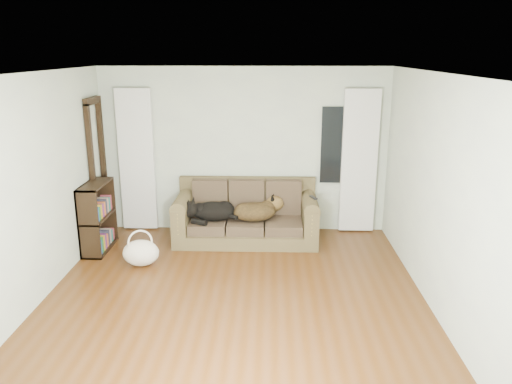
{
  "coord_description": "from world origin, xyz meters",
  "views": [
    {
      "loc": [
        0.41,
        -5.24,
        2.83
      ],
      "look_at": [
        0.21,
        1.6,
        0.88
      ],
      "focal_mm": 35.0,
      "sensor_mm": 36.0,
      "label": 1
    }
  ],
  "objects_px": {
    "bookshelf": "(98,217)",
    "sofa": "(246,212)",
    "dog_black_lab": "(211,212)",
    "tote_bag": "(141,254)",
    "dog_shepherd": "(257,211)"
  },
  "relations": [
    {
      "from": "bookshelf",
      "to": "dog_shepherd",
      "type": "bearing_deg",
      "value": 16.14
    },
    {
      "from": "dog_black_lab",
      "to": "dog_shepherd",
      "type": "distance_m",
      "value": 0.7
    },
    {
      "from": "tote_bag",
      "to": "bookshelf",
      "type": "xyz_separation_m",
      "value": [
        -0.75,
        0.55,
        0.34
      ]
    },
    {
      "from": "tote_bag",
      "to": "bookshelf",
      "type": "distance_m",
      "value": 1.0
    },
    {
      "from": "dog_black_lab",
      "to": "tote_bag",
      "type": "relative_size",
      "value": 1.35
    },
    {
      "from": "dog_black_lab",
      "to": "bookshelf",
      "type": "distance_m",
      "value": 1.64
    },
    {
      "from": "sofa",
      "to": "dog_black_lab",
      "type": "xyz_separation_m",
      "value": [
        -0.53,
        -0.08,
        0.03
      ]
    },
    {
      "from": "dog_shepherd",
      "to": "bookshelf",
      "type": "relative_size",
      "value": 0.68
    },
    {
      "from": "dog_black_lab",
      "to": "tote_bag",
      "type": "distance_m",
      "value": 1.28
    },
    {
      "from": "sofa",
      "to": "dog_black_lab",
      "type": "relative_size",
      "value": 3.22
    },
    {
      "from": "dog_shepherd",
      "to": "tote_bag",
      "type": "height_order",
      "value": "dog_shepherd"
    },
    {
      "from": "sofa",
      "to": "dog_black_lab",
      "type": "bearing_deg",
      "value": -171.61
    },
    {
      "from": "bookshelf",
      "to": "sofa",
      "type": "bearing_deg",
      "value": 17.92
    },
    {
      "from": "dog_black_lab",
      "to": "bookshelf",
      "type": "relative_size",
      "value": 0.66
    },
    {
      "from": "sofa",
      "to": "tote_bag",
      "type": "height_order",
      "value": "sofa"
    }
  ]
}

